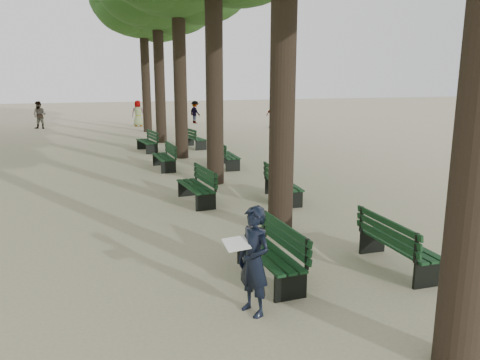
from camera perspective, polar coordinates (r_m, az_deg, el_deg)
name	(u,v)px	position (r m, az deg, el deg)	size (l,w,h in m)	color
ground	(268,306)	(6.98, 3.41, -15.13)	(120.00, 120.00, 0.00)	tan
bench_left_0	(269,263)	(7.72, 3.54, -10.12)	(0.62, 1.81, 0.92)	black
bench_left_1	(196,193)	(12.30, -5.41, -1.55)	(0.71, 1.84, 0.92)	black
bench_left_2	(164,162)	(16.99, -9.28, 2.22)	(0.62, 1.82, 0.92)	black
bench_left_3	(147,145)	(21.22, -11.27, 4.15)	(0.79, 1.86, 0.92)	black
bench_right_0	(398,253)	(8.56, 18.71, -8.48)	(0.63, 1.82, 0.92)	black
bench_right_1	(283,190)	(12.55, 5.26, -1.27)	(0.73, 1.84, 0.92)	black
bench_right_2	(227,160)	(17.13, -1.55, 2.46)	(0.66, 1.83, 0.92)	black
bench_right_3	(195,142)	(22.00, -5.53, 4.62)	(0.80, 1.86, 0.92)	black
man_with_map	(254,261)	(6.48, 1.69, -9.84)	(0.69, 0.69, 1.54)	black
pedestrian_d	(138,113)	(32.44, -12.32, 7.94)	(0.85, 0.35, 1.74)	#262628
pedestrian_b	(195,112)	(33.99, -5.50, 8.24)	(1.03, 0.32, 1.60)	#262628
pedestrian_c	(272,116)	(30.91, 3.93, 7.84)	(0.92, 0.31, 1.57)	#262628
pedestrian_a	(40,115)	(32.71, -23.24, 7.28)	(0.85, 0.35, 1.75)	#262628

